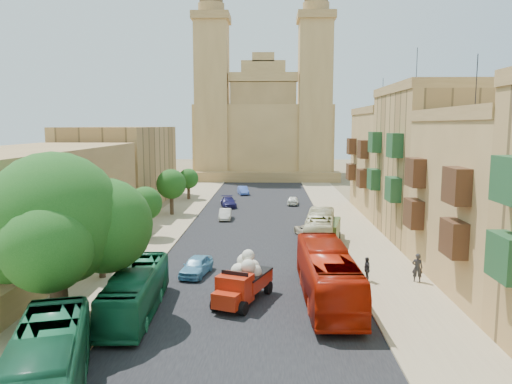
# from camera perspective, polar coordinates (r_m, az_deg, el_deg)

# --- Properties ---
(ground) EXTENTS (260.00, 260.00, 0.00)m
(ground) POSITION_cam_1_polar(r_m,az_deg,el_deg) (22.82, -1.97, -18.98)
(ground) COLOR brown
(road_surface) EXTENTS (14.00, 140.00, 0.01)m
(road_surface) POSITION_cam_1_polar(r_m,az_deg,el_deg) (51.40, 0.13, -3.82)
(road_surface) COLOR black
(road_surface) RESTS_ON ground
(sidewalk_east) EXTENTS (5.00, 140.00, 0.01)m
(sidewalk_east) POSITION_cam_1_polar(r_m,az_deg,el_deg) (52.03, 10.67, -3.82)
(sidewalk_east) COLOR #9D8967
(sidewalk_east) RESTS_ON ground
(sidewalk_west) EXTENTS (5.00, 140.00, 0.01)m
(sidewalk_west) POSITION_cam_1_polar(r_m,az_deg,el_deg) (52.51, -10.31, -3.70)
(sidewalk_west) COLOR #9D8967
(sidewalk_west) RESTS_ON ground
(kerb_east) EXTENTS (0.25, 140.00, 0.12)m
(kerb_east) POSITION_cam_1_polar(r_m,az_deg,el_deg) (51.69, 7.93, -3.77)
(kerb_east) COLOR #9D8967
(kerb_east) RESTS_ON ground
(kerb_west) EXTENTS (0.25, 140.00, 0.12)m
(kerb_west) POSITION_cam_1_polar(r_m,az_deg,el_deg) (52.04, -7.62, -3.69)
(kerb_west) COLOR #9D8967
(kerb_west) RESTS_ON ground
(townhouse_b) EXTENTS (9.00, 14.00, 14.90)m
(townhouse_b) POSITION_cam_1_polar(r_m,az_deg,el_deg) (34.90, 26.39, -0.68)
(townhouse_b) COLOR #A8824C
(townhouse_b) RESTS_ON ground
(townhouse_c) EXTENTS (9.00, 14.00, 17.40)m
(townhouse_c) POSITION_cam_1_polar(r_m,az_deg,el_deg) (47.77, 19.50, 3.23)
(townhouse_c) COLOR tan
(townhouse_c) RESTS_ON ground
(townhouse_d) EXTENTS (9.00, 14.00, 15.90)m
(townhouse_d) POSITION_cam_1_polar(r_m,az_deg,el_deg) (61.27, 15.47, 3.56)
(townhouse_d) COLOR #A8824C
(townhouse_d) RESTS_ON ground
(west_wall) EXTENTS (1.00, 40.00, 1.80)m
(west_wall) POSITION_cam_1_polar(r_m,az_deg,el_deg) (43.67, -16.93, -5.02)
(west_wall) COLOR #A8824C
(west_wall) RESTS_ON ground
(west_building_low) EXTENTS (10.00, 28.00, 8.40)m
(west_building_low) POSITION_cam_1_polar(r_m,az_deg,el_deg) (43.37, -24.85, -1.05)
(west_building_low) COLOR olive
(west_building_low) RESTS_ON ground
(west_building_mid) EXTENTS (10.00, 22.00, 10.00)m
(west_building_mid) POSITION_cam_1_polar(r_m,az_deg,el_deg) (67.40, -15.05, 2.94)
(west_building_mid) COLOR tan
(west_building_mid) RESTS_ON ground
(church) EXTENTS (28.00, 22.50, 36.30)m
(church) POSITION_cam_1_polar(r_m,az_deg,el_deg) (98.98, 0.88, 7.23)
(church) COLOR #A8824C
(church) RESTS_ON ground
(ficus_tree) EXTENTS (8.95, 8.23, 8.95)m
(ficus_tree) POSITION_cam_1_polar(r_m,az_deg,el_deg) (27.08, -21.81, -3.41)
(ficus_tree) COLOR #3D2B1E
(ficus_tree) RESTS_ON ground
(street_tree_a) EXTENTS (2.75, 2.75, 4.23)m
(street_tree_a) POSITION_cam_1_polar(r_m,az_deg,el_deg) (35.07, -17.31, -4.89)
(street_tree_a) COLOR #3D2B1E
(street_tree_a) RESTS_ON ground
(street_tree_b) EXTENTS (3.07, 3.07, 4.73)m
(street_tree_b) POSITION_cam_1_polar(r_m,az_deg,el_deg) (46.32, -12.54, -1.31)
(street_tree_b) COLOR #3D2B1E
(street_tree_b) RESTS_ON ground
(street_tree_c) EXTENTS (3.42, 3.42, 5.25)m
(street_tree_c) POSITION_cam_1_polar(r_m,az_deg,el_deg) (57.87, -9.66, 0.88)
(street_tree_c) COLOR #3D2B1E
(street_tree_c) RESTS_ON ground
(street_tree_d) EXTENTS (2.79, 2.79, 4.29)m
(street_tree_d) POSITION_cam_1_polar(r_m,az_deg,el_deg) (69.68, -7.73, 1.51)
(street_tree_d) COLOR #3D2B1E
(street_tree_d) RESTS_ON ground
(red_truck) EXTENTS (3.51, 5.33, 2.95)m
(red_truck) POSITION_cam_1_polar(r_m,az_deg,el_deg) (29.36, -1.51, -10.06)
(red_truck) COLOR #AC220D
(red_truck) RESTS_ON ground
(olive_pickup) EXTENTS (3.10, 5.24, 2.03)m
(olive_pickup) POSITION_cam_1_polar(r_m,az_deg,el_deg) (43.54, 7.98, -4.68)
(olive_pickup) COLOR #3A4C1C
(olive_pickup) RESTS_ON ground
(bus_green_south) EXTENTS (5.41, 10.84, 2.95)m
(bus_green_south) POSITION_cam_1_polar(r_m,az_deg,el_deg) (19.85, -23.12, -19.16)
(bus_green_south) COLOR #165536
(bus_green_south) RESTS_ON ground
(bus_green_north) EXTENTS (2.59, 9.27, 2.56)m
(bus_green_north) POSITION_cam_1_polar(r_m,az_deg,el_deg) (28.32, -13.57, -10.99)
(bus_green_north) COLOR #16673E
(bus_green_north) RESTS_ON ground
(bus_red_east) EXTENTS (2.92, 11.44, 3.17)m
(bus_red_east) POSITION_cam_1_polar(r_m,az_deg,el_deg) (29.67, 8.15, -9.37)
(bus_red_east) COLOR #AE1A06
(bus_red_east) RESTS_ON ground
(bus_cream_east) EXTENTS (3.60, 9.94, 2.71)m
(bus_cream_east) POSITION_cam_1_polar(r_m,az_deg,el_deg) (43.72, 7.31, -4.13)
(bus_cream_east) COLOR beige
(bus_cream_east) RESTS_ON ground
(car_blue_a) EXTENTS (2.22, 4.05, 1.31)m
(car_blue_a) POSITION_cam_1_polar(r_m,az_deg,el_deg) (34.79, -6.83, -8.38)
(car_blue_a) COLOR #549FC5
(car_blue_a) RESTS_ON ground
(car_white_a) EXTENTS (1.35, 3.58, 1.17)m
(car_white_a) POSITION_cam_1_polar(r_m,az_deg,el_deg) (54.53, -3.54, -2.55)
(car_white_a) COLOR beige
(car_white_a) RESTS_ON ground
(car_cream) EXTENTS (2.61, 4.30, 1.12)m
(car_cream) POSITION_cam_1_polar(r_m,az_deg,el_deg) (46.57, 5.89, -4.38)
(car_cream) COLOR beige
(car_cream) RESTS_ON ground
(car_dkblue) EXTENTS (2.48, 4.54, 1.25)m
(car_dkblue) POSITION_cam_1_polar(r_m,az_deg,el_deg) (62.82, -3.17, -1.16)
(car_dkblue) COLOR #161549
(car_dkblue) RESTS_ON ground
(car_white_b) EXTENTS (1.65, 3.45, 1.14)m
(car_white_b) POSITION_cam_1_polar(r_m,az_deg,el_deg) (64.62, 4.23, -0.97)
(car_white_b) COLOR white
(car_white_b) RESTS_ON ground
(car_blue_b) EXTENTS (1.98, 3.87, 1.22)m
(car_blue_b) POSITION_cam_1_polar(r_m,az_deg,el_deg) (74.09, -1.49, 0.18)
(car_blue_b) COLOR #4262C8
(car_blue_b) RESTS_ON ground
(pedestrian_a) EXTENTS (0.78, 0.61, 1.91)m
(pedestrian_a) POSITION_cam_1_polar(r_m,az_deg,el_deg) (34.70, 17.95, -8.23)
(pedestrian_a) COLOR #262527
(pedestrian_a) RESTS_ON ground
(pedestrian_c) EXTENTS (0.51, 1.01, 1.66)m
(pedestrian_c) POSITION_cam_1_polar(r_m,az_deg,el_deg) (33.92, 12.55, -8.62)
(pedestrian_c) COLOR #37373A
(pedestrian_c) RESTS_ON ground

